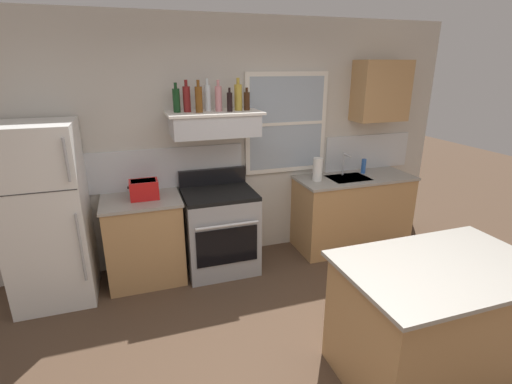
{
  "coord_description": "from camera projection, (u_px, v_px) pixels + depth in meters",
  "views": [
    {
      "loc": [
        -1.08,
        -1.86,
        2.2
      ],
      "look_at": [
        -0.05,
        1.2,
        1.1
      ],
      "focal_mm": 26.37,
      "sensor_mm": 36.0,
      "label": 1
    }
  ],
  "objects": [
    {
      "name": "sink_faucet",
      "position": [
        344.0,
        161.0,
        4.56
      ],
      "size": [
        0.03,
        0.17,
        0.28
      ],
      "color": "silver",
      "rests_on": "counter_right_with_sink"
    },
    {
      "name": "dish_soap_bottle",
      "position": [
        364.0,
        166.0,
        4.67
      ],
      "size": [
        0.06,
        0.06,
        0.18
      ],
      "primitive_type": "cylinder",
      "color": "blue",
      "rests_on": "counter_right_with_sink"
    },
    {
      "name": "bottle_brown_stout",
      "position": [
        247.0,
        101.0,
        3.9
      ],
      "size": [
        0.06,
        0.06,
        0.23
      ],
      "color": "#381E0F",
      "rests_on": "range_hood_shelf"
    },
    {
      "name": "bottle_balsamic_dark",
      "position": [
        230.0,
        102.0,
        3.79
      ],
      "size": [
        0.06,
        0.06,
        0.23
      ],
      "color": "black",
      "rests_on": "range_hood_shelf"
    },
    {
      "name": "bottle_rose_pink",
      "position": [
        218.0,
        98.0,
        3.8
      ],
      "size": [
        0.07,
        0.07,
        0.31
      ],
      "color": "#C67F84",
      "rests_on": "range_hood_shelf"
    },
    {
      "name": "paper_towel_roll",
      "position": [
        318.0,
        169.0,
        4.36
      ],
      "size": [
        0.11,
        0.11,
        0.27
      ],
      "primitive_type": "cylinder",
      "color": "white",
      "rests_on": "counter_right_with_sink"
    },
    {
      "name": "bottle_dark_green_wine",
      "position": [
        176.0,
        100.0,
        3.71
      ],
      "size": [
        0.07,
        0.07,
        0.29
      ],
      "color": "#143819",
      "rests_on": "range_hood_shelf"
    },
    {
      "name": "counter_left_of_stove",
      "position": [
        145.0,
        239.0,
        3.95
      ],
      "size": [
        0.79,
        0.63,
        0.91
      ],
      "color": "tan",
      "rests_on": "ground_plane"
    },
    {
      "name": "bottle_amber_wine",
      "position": [
        199.0,
        99.0,
        3.7
      ],
      "size": [
        0.07,
        0.07,
        0.31
      ],
      "color": "brown",
      "rests_on": "range_hood_shelf"
    },
    {
      "name": "upper_cabinet_right",
      "position": [
        381.0,
        91.0,
        4.47
      ],
      "size": [
        0.64,
        0.32,
        0.7
      ],
      "color": "tan"
    },
    {
      "name": "toaster",
      "position": [
        144.0,
        189.0,
        3.78
      ],
      "size": [
        0.3,
        0.2,
        0.19
      ],
      "color": "red",
      "rests_on": "counter_left_of_stove"
    },
    {
      "name": "back_wall",
      "position": [
        234.0,
        143.0,
        4.28
      ],
      "size": [
        5.4,
        0.11,
        2.7
      ],
      "color": "beige",
      "rests_on": "ground_plane"
    },
    {
      "name": "bottle_clear_tall",
      "position": [
        208.0,
        97.0,
        3.82
      ],
      "size": [
        0.06,
        0.06,
        0.32
      ],
      "color": "silver",
      "rests_on": "range_hood_shelf"
    },
    {
      "name": "refrigerator",
      "position": [
        47.0,
        215.0,
        3.51
      ],
      "size": [
        0.7,
        0.72,
        1.72
      ],
      "color": "white",
      "rests_on": "ground_plane"
    },
    {
      "name": "kitchen_island",
      "position": [
        435.0,
        320.0,
        2.7
      ],
      "size": [
        1.4,
        0.9,
        0.91
      ],
      "color": "tan",
      "rests_on": "ground_plane"
    },
    {
      "name": "range_hood_shelf",
      "position": [
        214.0,
        123.0,
        3.87
      ],
      "size": [
        0.96,
        0.52,
        0.24
      ],
      "color": "silver"
    },
    {
      "name": "bottle_champagne_gold_foil",
      "position": [
        238.0,
        97.0,
        3.87
      ],
      "size": [
        0.08,
        0.08,
        0.33
      ],
      "color": "#B29333",
      "rests_on": "range_hood_shelf"
    },
    {
      "name": "bottle_red_label_wine",
      "position": [
        187.0,
        99.0,
        3.73
      ],
      "size": [
        0.07,
        0.07,
        0.31
      ],
      "color": "maroon",
      "rests_on": "range_hood_shelf"
    },
    {
      "name": "stove_range",
      "position": [
        220.0,
        230.0,
        4.15
      ],
      "size": [
        0.76,
        0.69,
        1.09
      ],
      "color": "#9EA0A5",
      "rests_on": "ground_plane"
    },
    {
      "name": "counter_right_with_sink",
      "position": [
        352.0,
        211.0,
        4.7
      ],
      "size": [
        1.43,
        0.63,
        0.91
      ],
      "color": "tan",
      "rests_on": "ground_plane"
    }
  ]
}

